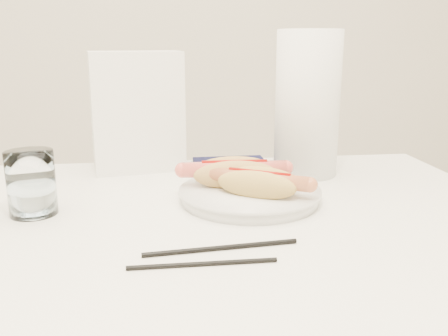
{
  "coord_description": "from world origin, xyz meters",
  "views": [
    {
      "loc": [
        -0.03,
        -0.77,
        1.03
      ],
      "look_at": [
        0.08,
        0.05,
        0.82
      ],
      "focal_mm": 39.02,
      "sensor_mm": 36.0,
      "label": 1
    }
  ],
  "objects": [
    {
      "name": "plate",
      "position": [
        0.13,
        0.07,
        0.76
      ],
      "size": [
        0.31,
        0.31,
        0.02
      ],
      "primitive_type": "cylinder",
      "rotation": [
        0.0,
        0.0,
        -0.28
      ],
      "color": "silver",
      "rests_on": "table"
    },
    {
      "name": "hotdog_left",
      "position": [
        0.1,
        0.1,
        0.8
      ],
      "size": [
        0.2,
        0.08,
        0.05
      ],
      "rotation": [
        0.0,
        0.0,
        -0.03
      ],
      "color": "tan",
      "rests_on": "plate"
    },
    {
      "name": "hotdog_right",
      "position": [
        0.14,
        0.03,
        0.79
      ],
      "size": [
        0.17,
        0.13,
        0.05
      ],
      "rotation": [
        0.0,
        0.0,
        -0.53
      ],
      "color": "tan",
      "rests_on": "plate"
    },
    {
      "name": "napkin_box",
      "position": [
        -0.08,
        0.33,
        0.88
      ],
      "size": [
        0.21,
        0.14,
        0.26
      ],
      "primitive_type": "cube",
      "rotation": [
        0.0,
        0.0,
        0.17
      ],
      "color": "white",
      "rests_on": "table"
    },
    {
      "name": "water_glass",
      "position": [
        -0.25,
        0.05,
        0.8
      ],
      "size": [
        0.08,
        0.08,
        0.11
      ],
      "primitive_type": "cylinder",
      "color": "white",
      "rests_on": "table"
    },
    {
      "name": "chopstick_near",
      "position": [
        0.02,
        -0.19,
        0.75
      ],
      "size": [
        0.2,
        0.01,
        0.01
      ],
      "primitive_type": "cylinder",
      "rotation": [
        0.0,
        1.57,
        0.0
      ],
      "color": "black",
      "rests_on": "table"
    },
    {
      "name": "paper_towel_roll",
      "position": [
        0.28,
        0.24,
        0.9
      ],
      "size": [
        0.14,
        0.14,
        0.31
      ],
      "primitive_type": "cylinder",
      "rotation": [
        0.0,
        0.0,
        0.0
      ],
      "color": "white",
      "rests_on": "table"
    },
    {
      "name": "navy_napkin",
      "position": [
        0.13,
        0.31,
        0.75
      ],
      "size": [
        0.17,
        0.17,
        0.01
      ],
      "primitive_type": "cube",
      "rotation": [
        0.0,
        0.0,
        0.01
      ],
      "color": "#101234",
      "rests_on": "table"
    },
    {
      "name": "table",
      "position": [
        0.0,
        0.0,
        0.69
      ],
      "size": [
        1.2,
        0.8,
        0.75
      ],
      "color": "white",
      "rests_on": "ground"
    },
    {
      "name": "chopstick_far",
      "position": [
        0.05,
        -0.14,
        0.75
      ],
      "size": [
        0.22,
        0.03,
        0.01
      ],
      "primitive_type": "cylinder",
      "rotation": [
        0.0,
        1.57,
        0.1
      ],
      "color": "black",
      "rests_on": "table"
    }
  ]
}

